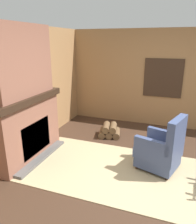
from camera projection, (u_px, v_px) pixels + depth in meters
ground_plane at (155, 182)px, 3.39m from camera, size 14.00×14.00×0.00m
wood_panel_wall_left at (13, 94)px, 3.85m from camera, size 0.06×5.63×2.39m
wood_panel_wall_back at (170, 80)px, 5.30m from camera, size 5.63×0.09×2.39m
fireplace_hearth at (28, 128)px, 3.96m from camera, size 0.59×1.64×1.18m
chimney_breast at (20, 61)px, 3.60m from camera, size 0.34×1.35×1.18m
area_rug at (130, 173)px, 3.61m from camera, size 3.62×1.72×0.01m
armchair at (161, 150)px, 3.62m from camera, size 0.80×0.75×0.97m
firewood_stack at (110, 131)px, 4.99m from camera, size 0.56×0.52×0.29m
storage_case at (43, 84)px, 4.36m from camera, size 0.17×0.24×0.16m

